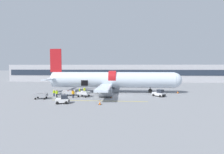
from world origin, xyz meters
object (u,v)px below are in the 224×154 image
(baggage_tug_lead, at_px, (63,100))
(ground_crew_supervisor, at_px, (84,90))
(baggage_cart_loading, at_px, (69,93))
(baggage_cart_empty, at_px, (41,96))
(ground_crew_driver, at_px, (80,91))
(baggage_cart_queued, at_px, (84,94))
(ground_crew_loader_b, at_px, (54,93))
(airplane, at_px, (111,80))
(baggage_tug_mid, at_px, (159,94))
(ground_crew_helper, at_px, (73,94))
(ground_crew_loader_a, at_px, (57,93))

(baggage_tug_lead, distance_m, ground_crew_supervisor, 11.35)
(baggage_cart_loading, distance_m, ground_crew_supervisor, 4.04)
(baggage_cart_empty, height_order, ground_crew_driver, ground_crew_driver)
(baggage_tug_lead, height_order, baggage_cart_queued, baggage_tug_lead)
(ground_crew_loader_b, bearing_deg, airplane, 28.92)
(baggage_cart_empty, bearing_deg, baggage_tug_mid, 10.51)
(ground_crew_loader_b, relative_size, ground_crew_helper, 0.89)
(baggage_cart_loading, bearing_deg, ground_crew_loader_b, -156.85)
(baggage_tug_lead, xyz_separation_m, ground_crew_driver, (0.44, 10.55, 0.14))
(ground_crew_supervisor, bearing_deg, ground_crew_driver, -145.72)
(baggage_tug_mid, height_order, baggage_cart_empty, baggage_tug_mid)
(baggage_cart_queued, xyz_separation_m, baggage_cart_empty, (-8.34, -3.19, -0.03))
(baggage_cart_loading, height_order, ground_crew_loader_b, ground_crew_loader_b)
(airplane, relative_size, baggage_cart_empty, 10.19)
(baggage_cart_queued, xyz_separation_m, ground_crew_loader_a, (-5.83, -1.16, 0.26))
(ground_crew_driver, relative_size, ground_crew_supervisor, 0.91)
(baggage_cart_loading, xyz_separation_m, ground_crew_supervisor, (3.02, 2.67, 0.27))
(airplane, relative_size, ground_crew_loader_a, 21.44)
(ground_crew_driver, bearing_deg, baggage_cart_queued, -60.41)
(ground_crew_helper, bearing_deg, airplane, 48.38)
(baggage_cart_empty, bearing_deg, ground_crew_driver, 45.38)
(baggage_cart_loading, xyz_separation_m, baggage_cart_empty, (-4.45, -4.56, -0.04))
(baggage_cart_loading, xyz_separation_m, ground_crew_driver, (2.00, 1.97, 0.19))
(baggage_tug_lead, bearing_deg, ground_crew_driver, 87.63)
(ground_crew_helper, bearing_deg, baggage_tug_lead, -92.40)
(baggage_tug_mid, xyz_separation_m, ground_crew_loader_a, (-22.52, -2.61, 0.20))
(airplane, xyz_separation_m, ground_crew_supervisor, (-6.30, -2.87, -2.34))
(baggage_tug_lead, bearing_deg, ground_crew_helper, 87.60)
(baggage_cart_loading, relative_size, ground_crew_helper, 2.24)
(airplane, xyz_separation_m, baggage_cart_loading, (-9.33, -5.53, -2.61))
(baggage_tug_lead, height_order, ground_crew_loader_a, ground_crew_loader_a)
(baggage_cart_loading, bearing_deg, ground_crew_loader_a, -127.39)
(baggage_tug_mid, xyz_separation_m, ground_crew_loader_b, (-23.63, -1.38, 0.14))
(baggage_tug_mid, distance_m, baggage_cart_queued, 16.75)
(airplane, height_order, baggage_cart_queued, airplane)
(baggage_cart_empty, bearing_deg, ground_crew_supervisor, 44.06)
(baggage_cart_loading, xyz_separation_m, ground_crew_loader_b, (-3.05, -1.30, 0.19))
(baggage_tug_lead, height_order, baggage_cart_loading, baggage_tug_lead)
(baggage_cart_empty, height_order, ground_crew_supervisor, ground_crew_supervisor)
(baggage_cart_empty, xyz_separation_m, ground_crew_helper, (6.25, 1.62, 0.33))
(airplane, distance_m, ground_crew_driver, 8.50)
(baggage_cart_empty, distance_m, ground_crew_loader_b, 3.56)
(airplane, bearing_deg, ground_crew_driver, -154.06)
(baggage_tug_lead, bearing_deg, baggage_cart_queued, 72.08)
(baggage_cart_empty, bearing_deg, ground_crew_loader_a, 38.93)
(baggage_cart_empty, distance_m, ground_crew_helper, 6.46)
(baggage_tug_mid, relative_size, ground_crew_helper, 1.68)
(baggage_tug_lead, bearing_deg, baggage_cart_empty, 146.23)
(baggage_tug_mid, height_order, ground_crew_supervisor, ground_crew_supervisor)
(ground_crew_loader_a, bearing_deg, ground_crew_supervisor, 46.36)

